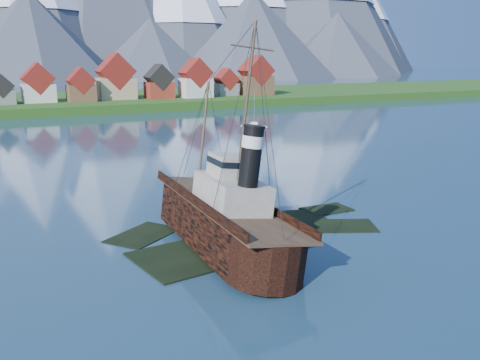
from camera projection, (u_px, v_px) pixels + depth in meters
name	position (u px, v px, depth m)	size (l,w,h in m)	color
ground	(240.00, 239.00, 57.70)	(1400.00, 1400.00, 0.00)	#1C3A50
shoal	(246.00, 234.00, 60.43)	(31.71, 21.24, 1.14)	black
shore_bank	(40.00, 107.00, 205.30)	(600.00, 80.00, 3.20)	#254313
seawall	(55.00, 117.00, 172.31)	(600.00, 2.50, 2.00)	#3F3D38
tugboat_wreck	(214.00, 215.00, 56.27)	(7.02, 30.25, 23.97)	black
sailboat_d	(254.00, 126.00, 147.94)	(4.64, 7.90, 10.54)	white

